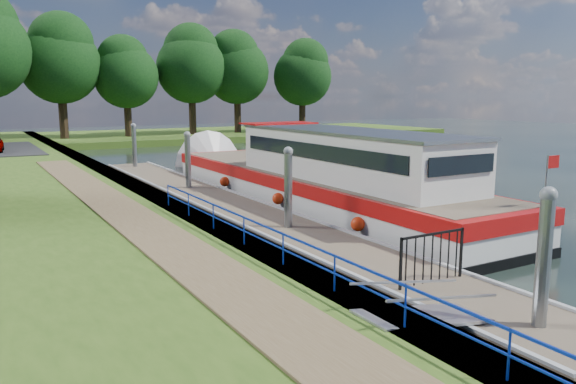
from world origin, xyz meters
TOP-DOWN VIEW (x-y plane):
  - ground at (0.00, 0.00)m, footprint 160.00×160.00m
  - bank_edge at (-2.55, 15.00)m, footprint 1.10×90.00m
  - far_bank at (12.00, 52.00)m, footprint 60.00×18.00m
  - footpath at (-4.40, 8.00)m, footprint 1.60×40.00m
  - blue_fence at (-2.75, 3.00)m, footprint 0.04×18.04m
  - pontoon at (0.00, 13.00)m, footprint 2.50×30.00m
  - mooring_piles at (0.00, 13.00)m, footprint 0.30×27.30m
  - gangway at (-1.85, 0.50)m, footprint 2.58×1.00m
  - gate_panel at (-0.00, 2.20)m, footprint 1.85×0.05m
  - barge at (3.60, 13.24)m, footprint 4.36×21.15m
  - horizon_trees at (-1.61, 48.68)m, footprint 54.38×10.03m

SIDE VIEW (x-z plane):
  - ground at x=0.00m, z-range 0.00..0.00m
  - pontoon at x=0.00m, z-range -0.10..0.46m
  - far_bank at x=12.00m, z-range 0.00..0.60m
  - bank_edge at x=-2.55m, z-range 0.00..0.78m
  - gangway at x=-1.85m, z-range 0.16..1.09m
  - footpath at x=-4.40m, z-range 0.78..0.83m
  - barge at x=3.60m, z-range -1.30..3.48m
  - gate_panel at x=0.00m, z-range 0.57..1.72m
  - mooring_piles at x=0.00m, z-range -0.50..3.05m
  - blue_fence at x=-2.75m, z-range 0.95..1.67m
  - horizon_trees at x=-1.61m, z-range 1.51..14.38m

